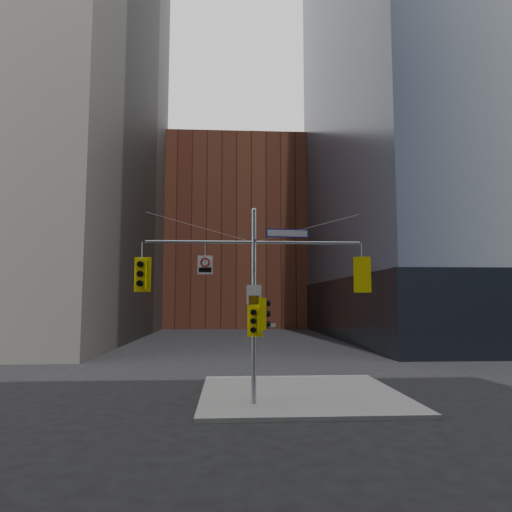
{
  "coord_description": "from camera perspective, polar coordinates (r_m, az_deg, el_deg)",
  "views": [
    {
      "loc": [
        -0.89,
        -14.81,
        3.83
      ],
      "look_at": [
        0.08,
        2.0,
        5.49
      ],
      "focal_mm": 32.0,
      "sensor_mm": 36.0,
      "label": 1
    }
  ],
  "objects": [
    {
      "name": "traffic_light_pole_front",
      "position": [
        16.57,
        -0.22,
        -8.1
      ],
      "size": [
        0.55,
        0.5,
        1.16
      ],
      "rotation": [
        0.0,
        0.0,
        -0.22
      ],
      "color": "yellow",
      "rests_on": "ground"
    },
    {
      "name": "traffic_light_east_arm",
      "position": [
        17.55,
        13.11,
        -2.31
      ],
      "size": [
        0.63,
        0.58,
        1.33
      ],
      "rotation": [
        0.0,
        0.0,
        2.91
      ],
      "color": "yellow",
      "rests_on": "ground"
    },
    {
      "name": "podium_ne",
      "position": [
        55.01,
        28.54,
        -5.81
      ],
      "size": [
        36.4,
        36.4,
        6.0
      ],
      "primitive_type": "cube",
      "color": "black",
      "rests_on": "ground"
    },
    {
      "name": "street_blade_ns",
      "position": [
        17.32,
        -0.35,
        -9.27
      ],
      "size": [
        0.03,
        0.72,
        0.14
      ],
      "rotation": [
        0.0,
        0.0,
        -0.0
      ],
      "color": "#145926",
      "rests_on": "ground"
    },
    {
      "name": "traffic_light_west_arm",
      "position": [
        17.15,
        -14.12,
        -2.21
      ],
      "size": [
        0.61,
        0.5,
        1.28
      ],
      "rotation": [
        0.0,
        0.0,
        -0.06
      ],
      "color": "yellow",
      "rests_on": "ground"
    },
    {
      "name": "regulatory_sign_pole",
      "position": [
        16.71,
        -0.25,
        -4.91
      ],
      "size": [
        0.54,
        0.05,
        0.71
      ],
      "rotation": [
        0.0,
        0.0,
        0.02
      ],
      "color": "silver",
      "rests_on": "ground"
    },
    {
      "name": "sidewalk_corner",
      "position": [
        19.4,
        5.57,
        -16.76
      ],
      "size": [
        8.0,
        8.0,
        0.15
      ],
      "primitive_type": "cube",
      "color": "gray",
      "rests_on": "ground"
    },
    {
      "name": "street_blade_ew",
      "position": [
        16.89,
        1.27,
        -8.64
      ],
      "size": [
        0.69,
        0.11,
        0.14
      ],
      "rotation": [
        0.0,
        0.0,
        -0.12
      ],
      "color": "silver",
      "rests_on": "ground"
    },
    {
      "name": "regulatory_sign_arm",
      "position": [
        16.86,
        -6.39,
        -1.03
      ],
      "size": [
        0.56,
        0.09,
        0.69
      ],
      "rotation": [
        0.0,
        0.0,
        -0.08
      ],
      "color": "silver",
      "rests_on": "ground"
    },
    {
      "name": "traffic_light_pole_side",
      "position": [
        16.87,
        0.85,
        -7.23
      ],
      "size": [
        0.5,
        0.43,
        1.17
      ],
      "rotation": [
        0.0,
        0.0,
        1.79
      ],
      "color": "yellow",
      "rests_on": "ground"
    },
    {
      "name": "ground",
      "position": [
        15.32,
        0.14,
        -20.1
      ],
      "size": [
        160.0,
        160.0,
        0.0
      ],
      "primitive_type": "plane",
      "color": "black",
      "rests_on": "ground"
    },
    {
      "name": "brick_midrise",
      "position": [
        73.52,
        -2.58,
        2.33
      ],
      "size": [
        26.0,
        20.0,
        28.0
      ],
      "primitive_type": "cube",
      "color": "brown",
      "rests_on": "ground"
    },
    {
      "name": "signal_assembly",
      "position": [
        16.84,
        -0.27,
        -3.63
      ],
      "size": [
        8.0,
        0.8,
        7.3
      ],
      "color": "#999CA2",
      "rests_on": "ground"
    },
    {
      "name": "street_sign_blade",
      "position": [
        17.13,
        3.96,
        2.85
      ],
      "size": [
        1.62,
        0.2,
        0.32
      ],
      "rotation": [
        0.0,
        0.0,
        0.1
      ],
      "color": "#111B9D",
      "rests_on": "ground"
    }
  ]
}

